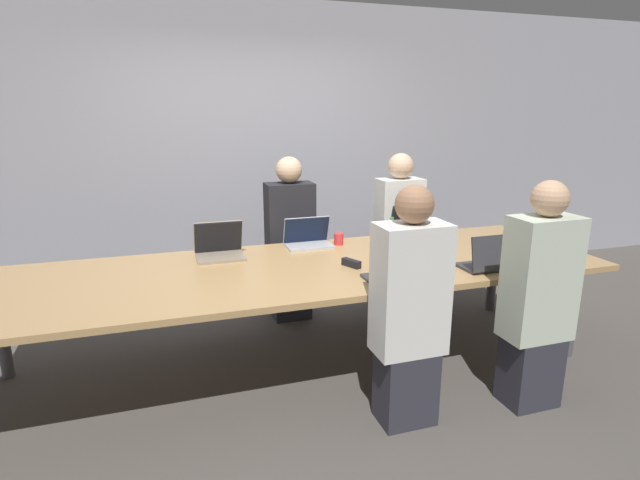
# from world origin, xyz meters

# --- Properties ---
(ground_plane) EXTENTS (24.00, 24.00, 0.00)m
(ground_plane) POSITION_xyz_m (0.00, 0.00, 0.00)
(ground_plane) COLOR #4C4742
(curtain_wall) EXTENTS (12.00, 0.06, 2.80)m
(curtain_wall) POSITION_xyz_m (0.00, 1.79, 1.40)
(curtain_wall) COLOR #9999A3
(curtain_wall) RESTS_ON ground_plane
(conference_table) EXTENTS (4.27, 1.29, 0.75)m
(conference_table) POSITION_xyz_m (0.00, 0.00, 0.70)
(conference_table) COLOR tan
(conference_table) RESTS_ON ground_plane
(laptop_far_center) EXTENTS (0.36, 0.23, 0.23)m
(laptop_far_center) POSITION_xyz_m (0.22, 0.50, 0.81)
(laptop_far_center) COLOR #B7B7BC
(laptop_far_center) RESTS_ON conference_table
(person_far_center) EXTENTS (0.40, 0.24, 1.42)m
(person_far_center) POSITION_xyz_m (0.17, 0.87, 0.69)
(person_far_center) COLOR #2D2D38
(person_far_center) RESTS_ON ground_plane
(cup_far_center) EXTENTS (0.07, 0.07, 0.09)m
(cup_far_center) POSITION_xyz_m (0.46, 0.46, 0.79)
(cup_far_center) COLOR red
(cup_far_center) RESTS_ON conference_table
(laptop_far_midleft) EXTENTS (0.35, 0.27, 0.27)m
(laptop_far_midleft) POSITION_xyz_m (-0.48, 0.41, 0.82)
(laptop_far_midleft) COLOR gray
(laptop_far_midleft) RESTS_ON conference_table
(laptop_far_right) EXTENTS (0.36, 0.27, 0.28)m
(laptop_far_right) POSITION_xyz_m (1.13, 0.50, 0.82)
(laptop_far_right) COLOR #333338
(laptop_far_right) RESTS_ON conference_table
(person_far_right) EXTENTS (0.40, 0.24, 1.42)m
(person_far_right) POSITION_xyz_m (1.17, 0.83, 0.70)
(person_far_right) COLOR #2D2D38
(person_far_right) RESTS_ON ground_plane
(cup_far_right) EXTENTS (0.09, 0.09, 0.09)m
(cup_far_right) POSITION_xyz_m (1.39, 0.49, 0.79)
(cup_far_right) COLOR brown
(cup_far_right) RESTS_ON conference_table
(bottle_far_right) EXTENTS (0.06, 0.06, 0.22)m
(bottle_far_right) POSITION_xyz_m (0.87, 0.35, 0.84)
(bottle_far_right) COLOR green
(bottle_far_right) RESTS_ON conference_table
(laptop_near_right) EXTENTS (0.35, 0.25, 0.25)m
(laptop_near_right) POSITION_xyz_m (1.20, -0.46, 0.82)
(laptop_near_right) COLOR #333338
(laptop_near_right) RESTS_ON conference_table
(person_near_right) EXTENTS (0.40, 0.24, 1.41)m
(person_near_right) POSITION_xyz_m (1.24, -0.89, 0.68)
(person_near_right) COLOR #2D2D38
(person_near_right) RESTS_ON ground_plane
(bottle_near_right) EXTENTS (0.08, 0.08, 0.24)m
(bottle_near_right) POSITION_xyz_m (0.90, -0.26, 0.85)
(bottle_near_right) COLOR #ADD1E0
(bottle_near_right) RESTS_ON conference_table
(laptop_near_midright) EXTENTS (0.33, 0.24, 0.25)m
(laptop_near_midright) POSITION_xyz_m (0.48, -0.48, 0.82)
(laptop_near_midright) COLOR #333338
(laptop_near_midright) RESTS_ON conference_table
(person_near_midright) EXTENTS (0.40, 0.24, 1.41)m
(person_near_midright) POSITION_xyz_m (0.42, -0.82, 0.68)
(person_near_midright) COLOR #2D2D38
(person_near_midright) RESTS_ON ground_plane
(cup_near_midright) EXTENTS (0.07, 0.07, 0.10)m
(cup_near_midright) POSITION_xyz_m (0.75, -0.38, 0.79)
(cup_near_midright) COLOR red
(cup_near_midright) RESTS_ON conference_table
(stapler) EXTENTS (0.10, 0.15, 0.05)m
(stapler) POSITION_xyz_m (0.35, -0.11, 0.77)
(stapler) COLOR black
(stapler) RESTS_ON conference_table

